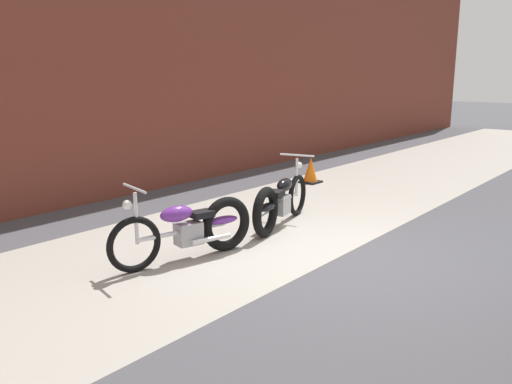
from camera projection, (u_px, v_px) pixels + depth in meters
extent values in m
plane|color=#47474C|center=(336.00, 259.00, 6.70)|extent=(80.00, 80.00, 0.00)
cube|color=#9E998E|center=(234.00, 233.00, 7.78)|extent=(36.00, 3.50, 0.01)
cube|color=brown|center=(86.00, 35.00, 9.27)|extent=(36.00, 0.50, 5.90)
torus|color=black|center=(134.00, 245.00, 6.17)|extent=(0.68, 0.24, 0.68)
torus|color=black|center=(226.00, 224.00, 6.93)|extent=(0.74, 0.30, 0.73)
cylinder|color=silver|center=(183.00, 231.00, 6.55)|extent=(1.21, 0.34, 0.06)
cube|color=#99999E|center=(189.00, 233.00, 6.60)|extent=(0.36, 0.29, 0.28)
ellipsoid|color=#6B2D93|center=(177.00, 214.00, 6.45)|extent=(0.47, 0.29, 0.20)
ellipsoid|color=#6B2D93|center=(223.00, 220.00, 6.89)|extent=(0.47, 0.28, 0.10)
cube|color=black|center=(202.00, 214.00, 6.67)|extent=(0.32, 0.26, 0.08)
cylinder|color=silver|center=(136.00, 219.00, 6.13)|extent=(0.05, 0.05, 0.62)
cylinder|color=silver|center=(135.00, 188.00, 6.05)|extent=(0.17, 0.57, 0.03)
sphere|color=white|center=(127.00, 205.00, 6.03)|extent=(0.11, 0.11, 0.11)
cylinder|color=silver|center=(211.00, 239.00, 6.65)|extent=(0.55, 0.19, 0.06)
torus|color=black|center=(297.00, 195.00, 8.69)|extent=(0.68, 0.25, 0.68)
torus|color=black|center=(266.00, 212.00, 7.53)|extent=(0.74, 0.31, 0.73)
cylinder|color=silver|center=(282.00, 201.00, 8.11)|extent=(1.21, 0.37, 0.06)
cube|color=#99999E|center=(281.00, 205.00, 8.04)|extent=(0.37, 0.29, 0.28)
ellipsoid|color=black|center=(285.00, 185.00, 8.12)|extent=(0.47, 0.30, 0.20)
ellipsoid|color=black|center=(267.00, 207.00, 7.56)|extent=(0.47, 0.29, 0.10)
cube|color=black|center=(276.00, 193.00, 7.82)|extent=(0.32, 0.26, 0.08)
cylinder|color=silver|center=(297.00, 177.00, 8.59)|extent=(0.05, 0.05, 0.62)
cylinder|color=silver|center=(297.00, 155.00, 8.51)|extent=(0.18, 0.57, 0.03)
sphere|color=white|center=(299.00, 165.00, 8.64)|extent=(0.11, 0.11, 0.11)
cylinder|color=silver|center=(265.00, 212.00, 7.91)|extent=(0.55, 0.20, 0.06)
cone|color=orange|center=(311.00, 170.00, 11.29)|extent=(0.32, 0.32, 0.55)
cube|color=black|center=(310.00, 182.00, 11.35)|extent=(0.40, 0.40, 0.04)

